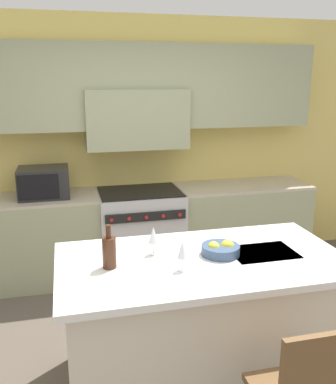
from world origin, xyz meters
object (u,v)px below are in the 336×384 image
Objects in this scene: range_stove at (140,232)px; microwave at (44,182)px; fruit_bowl at (221,249)px; wine_bottle at (109,252)px; wine_glass_far at (153,236)px; wine_glass_near at (182,251)px.

microwave reaches higher than range_stove.
microwave is 1.93× the size of fruit_bowl.
wine_bottle is 1.10× the size of fruit_bowl.
microwave reaches higher than wine_glass_far.
wine_glass_far is (0.30, 0.14, 0.03)m from wine_bottle.
wine_bottle is at bearing -178.07° from fruit_bowl.
wine_glass_far reaches higher than range_stove.
wine_glass_near is (0.42, -0.15, 0.03)m from wine_bottle.
wine_bottle is (-0.51, -1.82, 0.57)m from range_stove.
wine_glass_far is 0.46m from fruit_bowl.
wine_glass_near is at bearing -66.39° from microwave.
fruit_bowl is (0.43, -0.11, -0.09)m from wine_glass_far.
microwave is at bearing 178.89° from range_stove.
wine_glass_far is (-0.21, -1.69, 0.60)m from range_stove.
range_stove is 4.75× the size of wine_glass_far.
range_stove is 1.98m from wine_bottle.
wine_glass_near reaches higher than fruit_bowl.
microwave is 2.54× the size of wine_glass_far.
microwave is 2.17m from wine_glass_near.
wine_glass_far is at bearing 112.53° from wine_glass_near.
microwave is 1.86m from wine_glass_far.
range_stove is 1.88m from fruit_bowl.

